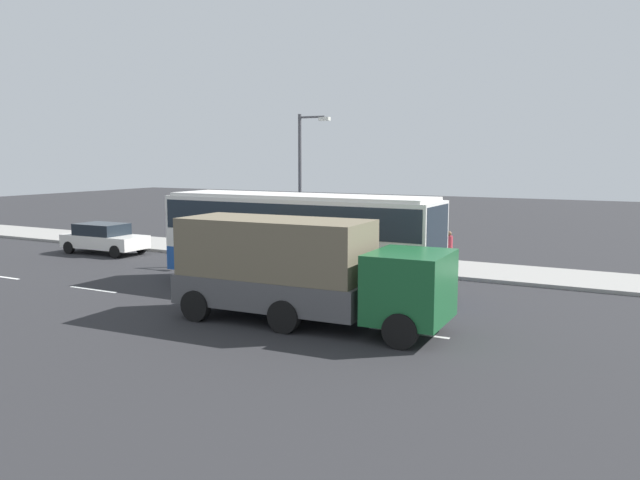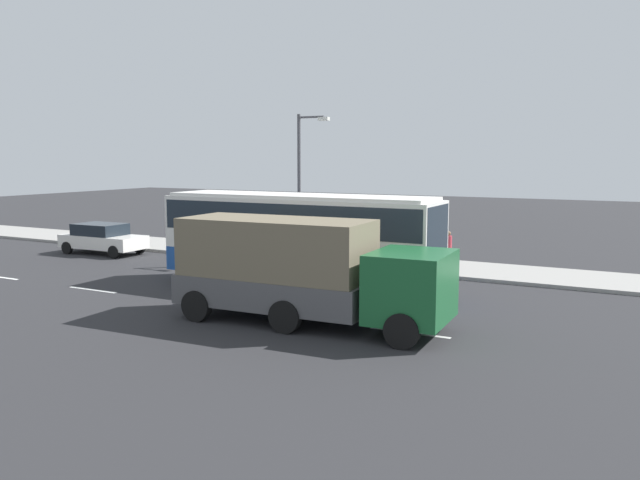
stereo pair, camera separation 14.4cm
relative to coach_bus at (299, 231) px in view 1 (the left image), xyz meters
The scene contains 9 objects.
ground_plane 3.07m from the coach_bus, 142.36° to the right, with size 120.00×120.00×0.00m, color #28282B.
sidewalk_curb 7.26m from the coach_bus, 103.95° to the left, with size 80.00×4.00×0.15m, color gray.
lane_centreline 7.56m from the coach_bus, 149.49° to the right, with size 25.63×0.16×0.01m.
coach_bus is the anchor object (origin of this frame).
cargo_truck 4.90m from the coach_bus, 59.02° to the right, with size 8.45×2.98×3.14m.
car_white_minivan 13.92m from the coach_bus, 167.15° to the left, with size 4.57×2.06×1.56m.
pedestrian_near_curb 7.79m from the coach_bus, 60.83° to the left, with size 0.32×0.32×1.60m.
pedestrian_at_crossing 7.11m from the coach_bus, 109.43° to the left, with size 0.32×0.32×1.76m.
street_lamp 6.26m from the coach_bus, 118.22° to the left, with size 1.62×0.24×6.79m.
Camera 1 is at (13.54, -19.16, 5.00)m, focal length 35.71 mm.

